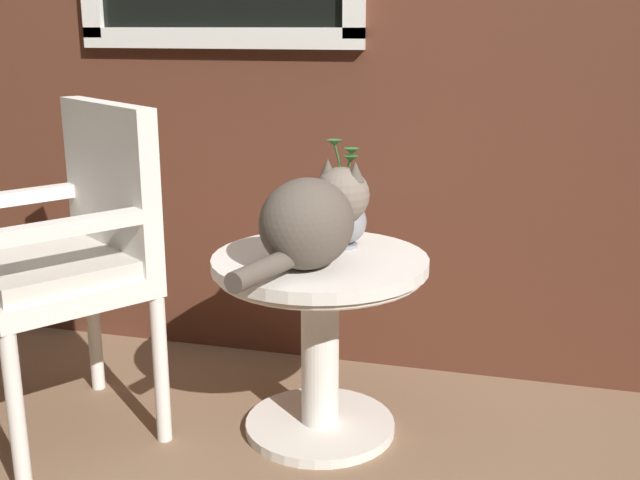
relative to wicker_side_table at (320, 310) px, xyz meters
The scene contains 5 objects.
ground_plane 0.49m from the wicker_side_table, 109.06° to the right, with size 6.00×6.00×0.00m, color #7F6047.
wicker_side_table is the anchor object (origin of this frame).
wicker_chair 0.74m from the wicker_side_table, 166.80° to the right, with size 0.67×0.66×0.98m.
cat 0.30m from the wicker_side_table, 89.51° to the right, with size 0.32×0.59×0.27m.
pewter_vase_with_ivy 0.29m from the wicker_side_table, 69.02° to the left, with size 0.13×0.14×0.33m.
Camera 1 is at (0.65, -1.78, 1.19)m, focal length 43.75 mm.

